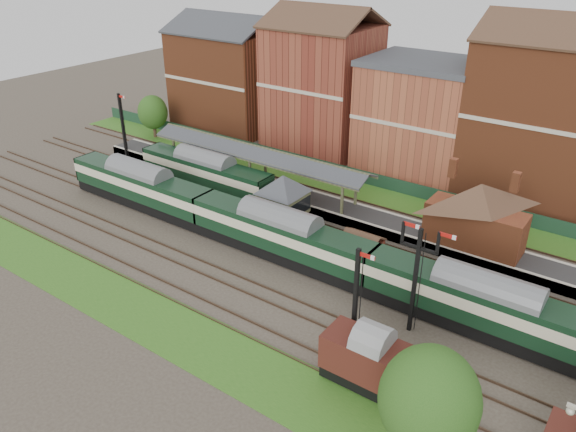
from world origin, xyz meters
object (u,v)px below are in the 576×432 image
Objects in this scene: semaphore_bracket at (416,274)px; dmu_train at (280,234)px; signal_box at (283,205)px; goods_van_a at (371,361)px; platform_railcar at (205,172)px.

dmu_train is (-13.03, 2.50, -2.32)m from semaphore_bracket.
semaphore_bracket is (15.04, -5.75, 1.44)m from signal_box.
signal_box is at bearing 141.36° from goods_van_a.
goods_van_a is at bearing -29.17° from platform_railcar.
signal_box is at bearing -14.64° from platform_railcar.
goods_van_a is (13.32, -9.00, -0.30)m from dmu_train.
signal_box reaches higher than dmu_train.
signal_box is 0.73× the size of semaphore_bracket.
dmu_train is at bearing -24.22° from platform_railcar.
signal_box is 1.03× the size of goods_van_a.
goods_van_a is (15.32, -12.25, -1.17)m from signal_box.
semaphore_bracket is 29.02m from platform_railcar.
dmu_train is at bearing 145.95° from goods_van_a.
dmu_train is 3.16× the size of platform_railcar.
semaphore_bracket reaches higher than goods_van_a.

